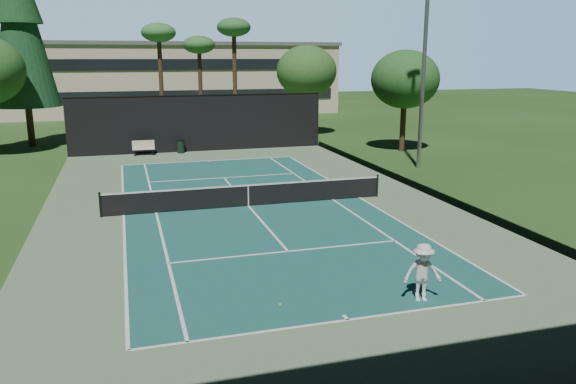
% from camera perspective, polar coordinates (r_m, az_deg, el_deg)
% --- Properties ---
extents(ground, '(160.00, 160.00, 0.00)m').
position_cam_1_polar(ground, '(25.66, -4.04, -1.46)').
color(ground, '#25481B').
rests_on(ground, ground).
extents(apron_slab, '(18.00, 32.00, 0.01)m').
position_cam_1_polar(apron_slab, '(25.66, -4.04, -1.45)').
color(apron_slab, '#5C7B56').
rests_on(apron_slab, ground).
extents(court_surface, '(10.97, 23.77, 0.01)m').
position_cam_1_polar(court_surface, '(25.66, -4.04, -1.43)').
color(court_surface, '#1B5751').
rests_on(court_surface, ground).
extents(court_lines, '(11.07, 23.87, 0.01)m').
position_cam_1_polar(court_lines, '(25.66, -4.04, -1.42)').
color(court_lines, white).
rests_on(court_lines, ground).
extents(tennis_net, '(12.90, 0.10, 1.10)m').
position_cam_1_polar(tennis_net, '(25.52, -4.06, -0.25)').
color(tennis_net, black).
rests_on(tennis_net, ground).
extents(fence, '(18.04, 32.05, 4.03)m').
position_cam_1_polar(fence, '(25.28, -4.14, 2.98)').
color(fence, black).
rests_on(fence, ground).
extents(player, '(1.17, 0.81, 1.67)m').
position_cam_1_polar(player, '(16.12, 13.52, -7.95)').
color(player, silver).
rests_on(player, ground).
extents(tennis_ball_a, '(0.06, 0.06, 0.06)m').
position_cam_1_polar(tennis_ball_a, '(15.69, -0.81, -11.35)').
color(tennis_ball_a, '#CFE935').
rests_on(tennis_ball_a, ground).
extents(tennis_ball_b, '(0.06, 0.06, 0.06)m').
position_cam_1_polar(tennis_ball_b, '(26.78, -3.66, -0.75)').
color(tennis_ball_b, '#D2EB35').
rests_on(tennis_ball_b, ground).
extents(tennis_ball_c, '(0.06, 0.06, 0.06)m').
position_cam_1_polar(tennis_ball_c, '(28.62, -8.01, 0.08)').
color(tennis_ball_c, '#E5F537').
rests_on(tennis_ball_c, ground).
extents(tennis_ball_d, '(0.08, 0.08, 0.08)m').
position_cam_1_polar(tennis_ball_d, '(28.30, -12.32, -0.23)').
color(tennis_ball_d, '#C1DD32').
rests_on(tennis_ball_d, ground).
extents(park_bench, '(1.50, 0.45, 1.02)m').
position_cam_1_polar(park_bench, '(40.09, -14.47, 4.40)').
color(park_bench, beige).
rests_on(park_bench, ground).
extents(trash_bin, '(0.56, 0.56, 0.95)m').
position_cam_1_polar(trash_bin, '(40.44, -10.84, 4.57)').
color(trash_bin, black).
rests_on(trash_bin, ground).
extents(pine_tree, '(4.80, 4.80, 15.00)m').
position_cam_1_polar(pine_tree, '(46.81, -25.70, 15.86)').
color(pine_tree, '#3F2D1B').
rests_on(pine_tree, ground).
extents(palm_a, '(2.80, 2.80, 9.32)m').
position_cam_1_polar(palm_a, '(48.36, -12.99, 15.08)').
color(palm_a, '#492D1F').
rests_on(palm_a, ground).
extents(palm_b, '(2.80, 2.80, 8.42)m').
position_cam_1_polar(palm_b, '(50.68, -9.02, 14.23)').
color(palm_b, '#472B1E').
rests_on(palm_b, ground).
extents(palm_c, '(2.80, 2.80, 9.77)m').
position_cam_1_polar(palm_c, '(48.16, -5.52, 15.86)').
color(palm_c, '#43311C').
rests_on(palm_c, ground).
extents(decid_tree_a, '(5.12, 5.12, 7.62)m').
position_cam_1_polar(decid_tree_a, '(48.69, 1.90, 12.14)').
color(decid_tree_a, '#452F1D').
rests_on(decid_tree_a, ground).
extents(decid_tree_b, '(4.80, 4.80, 7.14)m').
position_cam_1_polar(decid_tree_b, '(41.05, 11.80, 11.12)').
color(decid_tree_b, '#4C3420').
rests_on(decid_tree_b, ground).
extents(campus_building, '(40.50, 12.50, 8.30)m').
position_cam_1_polar(campus_building, '(70.44, -12.36, 11.30)').
color(campus_building, beige).
rests_on(campus_building, ground).
extents(light_pole, '(0.90, 0.25, 12.22)m').
position_cam_1_polar(light_pole, '(34.80, 13.67, 12.91)').
color(light_pole, '#95979D').
rests_on(light_pole, ground).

